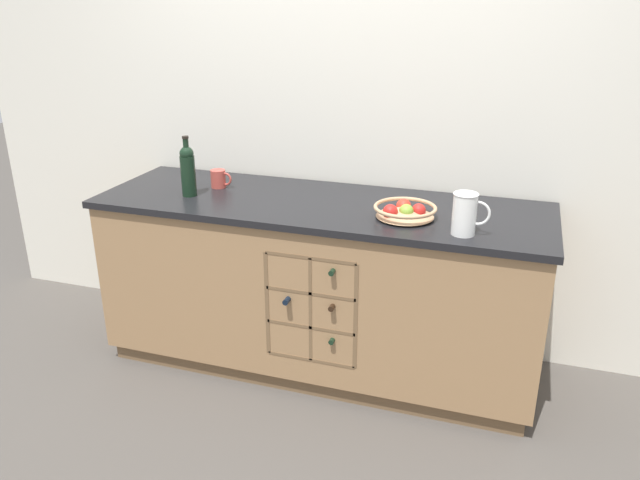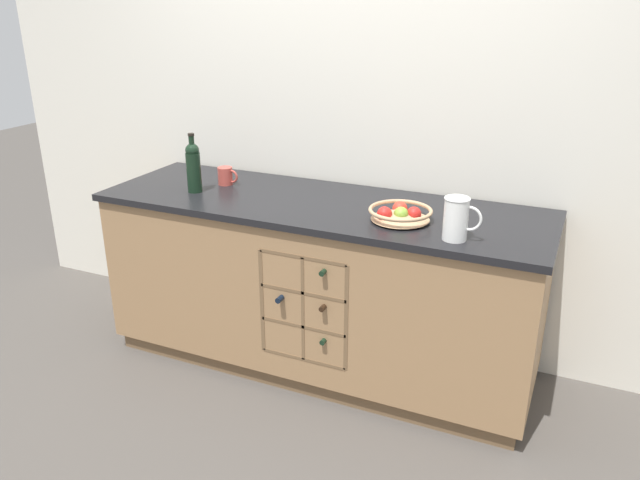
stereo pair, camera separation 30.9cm
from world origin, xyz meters
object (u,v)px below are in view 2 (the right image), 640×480
(ceramic_mug, at_px, (226,176))
(fruit_bowl, at_px, (400,213))
(standing_wine_bottle, at_px, (193,166))
(white_pitcher, at_px, (457,218))

(ceramic_mug, bearing_deg, fruit_bowl, -9.74)
(ceramic_mug, height_order, standing_wine_bottle, standing_wine_bottle)
(white_pitcher, distance_m, ceramic_mug, 1.37)
(fruit_bowl, height_order, standing_wine_bottle, standing_wine_bottle)
(standing_wine_bottle, bearing_deg, ceramic_mug, 66.40)
(white_pitcher, xyz_separation_m, ceramic_mug, (-1.34, 0.31, -0.05))
(white_pitcher, bearing_deg, standing_wine_bottle, 174.86)
(white_pitcher, bearing_deg, fruit_bowl, 155.83)
(fruit_bowl, bearing_deg, ceramic_mug, 170.26)
(ceramic_mug, relative_size, standing_wine_bottle, 0.38)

